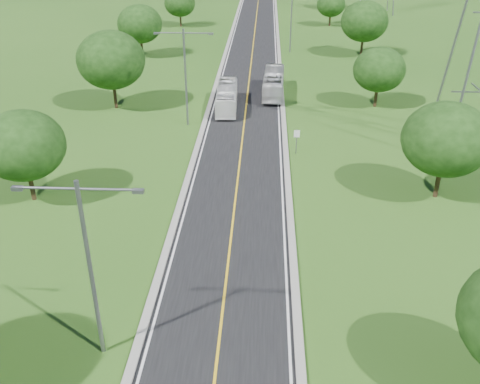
# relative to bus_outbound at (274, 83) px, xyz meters

# --- Properties ---
(ground) EXTENTS (260.00, 260.00, 0.00)m
(ground) POSITION_rel_bus_outbound_xyz_m (-3.20, 4.13, -1.46)
(ground) COLOR #275116
(ground) RESTS_ON ground
(road) EXTENTS (8.00, 150.00, 0.06)m
(road) POSITION_rel_bus_outbound_xyz_m (-3.20, 10.13, -1.43)
(road) COLOR black
(road) RESTS_ON ground
(curb_left) EXTENTS (0.50, 150.00, 0.22)m
(curb_left) POSITION_rel_bus_outbound_xyz_m (-7.45, 10.13, -1.35)
(curb_left) COLOR gray
(curb_left) RESTS_ON ground
(curb_right) EXTENTS (0.50, 150.00, 0.22)m
(curb_right) POSITION_rel_bus_outbound_xyz_m (1.05, 10.13, -1.35)
(curb_right) COLOR gray
(curb_right) RESTS_ON ground
(speed_limit_sign) EXTENTS (0.55, 0.09, 2.40)m
(speed_limit_sign) POSITION_rel_bus_outbound_xyz_m (2.00, -17.88, 0.14)
(speed_limit_sign) COLOR slate
(speed_limit_sign) RESTS_ON ground
(streetlight_near_left) EXTENTS (5.90, 0.25, 10.00)m
(streetlight_near_left) POSITION_rel_bus_outbound_xyz_m (-9.20, -43.87, 4.48)
(streetlight_near_left) COLOR slate
(streetlight_near_left) RESTS_ON ground
(streetlight_mid_left) EXTENTS (5.90, 0.25, 10.00)m
(streetlight_mid_left) POSITION_rel_bus_outbound_xyz_m (-9.20, -10.87, 4.48)
(streetlight_mid_left) COLOR slate
(streetlight_mid_left) RESTS_ON ground
(streetlight_far_right) EXTENTS (5.90, 0.25, 10.00)m
(streetlight_far_right) POSITION_rel_bus_outbound_xyz_m (2.80, 22.13, 4.48)
(streetlight_far_right) COLOR slate
(streetlight_far_right) RESTS_ON ground
(tree_lb) EXTENTS (6.30, 6.30, 7.33)m
(tree_lb) POSITION_rel_bus_outbound_xyz_m (-19.20, -27.87, 3.18)
(tree_lb) COLOR black
(tree_lb) RESTS_ON ground
(tree_lc) EXTENTS (7.56, 7.56, 8.79)m
(tree_lc) POSITION_rel_bus_outbound_xyz_m (-18.20, -5.87, 4.12)
(tree_lc) COLOR black
(tree_lc) RESTS_ON ground
(tree_ld) EXTENTS (6.72, 6.72, 7.82)m
(tree_ld) POSITION_rel_bus_outbound_xyz_m (-20.20, 18.13, 3.49)
(tree_ld) COLOR black
(tree_ld) RESTS_ON ground
(tree_le) EXTENTS (5.88, 5.88, 6.84)m
(tree_le) POSITION_rel_bus_outbound_xyz_m (-17.70, 42.13, 2.87)
(tree_le) COLOR black
(tree_le) RESTS_ON ground
(tree_rb) EXTENTS (6.72, 6.72, 7.82)m
(tree_rb) POSITION_rel_bus_outbound_xyz_m (12.80, -25.87, 3.49)
(tree_rb) COLOR black
(tree_rb) RESTS_ON ground
(tree_rc) EXTENTS (5.88, 5.88, 6.84)m
(tree_rc) POSITION_rel_bus_outbound_xyz_m (11.80, -3.87, 2.87)
(tree_rc) COLOR black
(tree_rc) RESTS_ON ground
(tree_rd) EXTENTS (7.14, 7.14, 8.30)m
(tree_rd) POSITION_rel_bus_outbound_xyz_m (13.80, 20.13, 3.81)
(tree_rd) COLOR black
(tree_rd) RESTS_ON ground
(tree_re) EXTENTS (5.46, 5.46, 6.35)m
(tree_re) POSITION_rel_bus_outbound_xyz_m (11.30, 44.13, 2.56)
(tree_re) COLOR black
(tree_re) RESTS_ON ground
(bus_outbound) EXTENTS (2.77, 10.14, 2.80)m
(bus_outbound) POSITION_rel_bus_outbound_xyz_m (0.00, 0.00, 0.00)
(bus_outbound) COLOR silver
(bus_outbound) RESTS_ON road
(bus_inbound) EXTENTS (2.54, 9.51, 2.63)m
(bus_inbound) POSITION_rel_bus_outbound_xyz_m (-5.38, -5.45, -0.09)
(bus_inbound) COLOR white
(bus_inbound) RESTS_ON road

